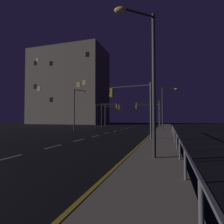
# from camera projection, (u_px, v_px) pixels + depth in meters

# --- Properties ---
(ground_plane) EXTENTS (112.00, 112.00, 0.00)m
(ground_plane) POSITION_uv_depth(u_px,v_px,m) (97.00, 136.00, 21.32)
(ground_plane) COLOR black
(ground_plane) RESTS_ON ground
(sidewalk_right) EXTENTS (2.59, 77.00, 0.14)m
(sidewalk_right) POSITION_uv_depth(u_px,v_px,m) (162.00, 137.00, 19.12)
(sidewalk_right) COLOR gray
(sidewalk_right) RESTS_ON ground
(lane_markings_center) EXTENTS (0.14, 50.00, 0.01)m
(lane_markings_center) POSITION_uv_depth(u_px,v_px,m) (107.00, 133.00, 24.66)
(lane_markings_center) COLOR silver
(lane_markings_center) RESTS_ON ground
(lane_edge_line) EXTENTS (0.14, 53.00, 0.01)m
(lane_edge_line) POSITION_uv_depth(u_px,v_px,m) (152.00, 133.00, 24.35)
(lane_edge_line) COLOR gold
(lane_edge_line) RESTS_ON ground
(traffic_light_far_left) EXTENTS (4.36, 0.67, 5.35)m
(traffic_light_far_left) POSITION_uv_depth(u_px,v_px,m) (132.00, 99.00, 17.91)
(traffic_light_far_left) COLOR #4C4C51
(traffic_light_far_left) RESTS_ON sidewalk_right
(traffic_light_mid_left) EXTENTS (5.27, 0.56, 4.99)m
(traffic_light_mid_left) POSITION_uv_depth(u_px,v_px,m) (107.00, 111.00, 36.93)
(traffic_light_mid_left) COLOR #2D3033
(traffic_light_mid_left) RESTS_ON ground
(traffic_light_overhead_east) EXTENTS (4.34, 0.76, 5.00)m
(traffic_light_overhead_east) POSITION_uv_depth(u_px,v_px,m) (148.00, 109.00, 32.50)
(traffic_light_overhead_east) COLOR #4C4C51
(traffic_light_overhead_east) RESTS_ON sidewalk_right
(traffic_light_mid_right) EXTENTS (4.70, 0.37, 5.11)m
(traffic_light_mid_right) POSITION_uv_depth(u_px,v_px,m) (113.00, 111.00, 43.15)
(traffic_light_mid_right) COLOR #4C4C51
(traffic_light_mid_right) RESTS_ON ground
(traffic_light_near_left) EXTENTS (5.16, 0.53, 4.97)m
(traffic_light_near_left) POSITION_uv_depth(u_px,v_px,m) (149.00, 110.00, 38.45)
(traffic_light_near_left) COLOR #2D3033
(traffic_light_near_left) RESTS_ON sidewalk_right
(traffic_light_far_right) EXTENTS (3.97, 0.56, 5.43)m
(traffic_light_far_right) POSITION_uv_depth(u_px,v_px,m) (108.00, 110.00, 40.00)
(traffic_light_far_right) COLOR #2D3033
(traffic_light_far_right) RESTS_ON ground
(street_lamp_corner) EXTENTS (1.80, 1.51, 7.26)m
(street_lamp_corner) POSITION_uv_depth(u_px,v_px,m) (148.00, 69.00, 8.94)
(street_lamp_corner) COLOR #2D3033
(street_lamp_corner) RESTS_ON sidewalk_right
(street_lamp_mid_block) EXTENTS (2.43, 0.74, 6.75)m
(street_lamp_mid_block) POSITION_uv_depth(u_px,v_px,m) (165.00, 104.00, 28.42)
(street_lamp_mid_block) COLOR #2D3033
(street_lamp_mid_block) RESTS_ON sidewalk_right
(street_lamp_across_street) EXTENTS (1.51, 1.53, 6.77)m
(street_lamp_across_street) POSITION_uv_depth(u_px,v_px,m) (76.00, 105.00, 29.34)
(street_lamp_across_street) COLOR #38383D
(street_lamp_across_street) RESTS_ON ground
(barrier_fence) EXTENTS (0.09, 26.51, 0.98)m
(barrier_fence) POSITION_uv_depth(u_px,v_px,m) (176.00, 135.00, 12.80)
(barrier_fence) COLOR #59595E
(barrier_fence) RESTS_ON sidewalk_right
(building_distant) EXTENTS (25.98, 13.84, 26.02)m
(building_distant) POSITION_uv_depth(u_px,v_px,m) (69.00, 87.00, 64.51)
(building_distant) COLOR #6B6056
(building_distant) RESTS_ON ground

